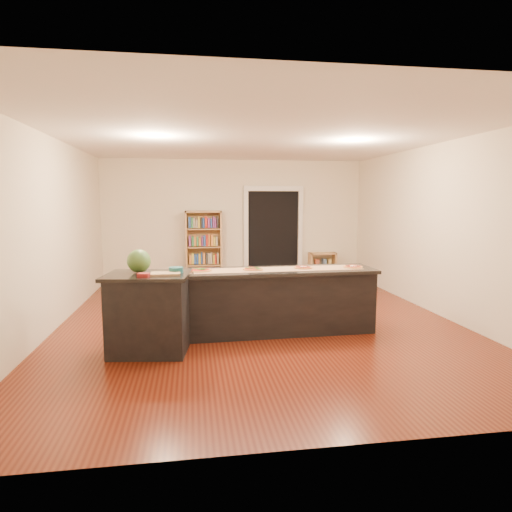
{
  "coord_description": "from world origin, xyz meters",
  "views": [
    {
      "loc": [
        -1.0,
        -6.43,
        1.87
      ],
      "look_at": [
        0.0,
        0.2,
        1.0
      ],
      "focal_mm": 30.0,
      "sensor_mm": 36.0,
      "label": 1
    }
  ],
  "objects": [
    {
      "name": "side_counter",
      "position": [
        -1.54,
        -1.18,
        0.5
      ],
      "size": [
        1.0,
        0.73,
        0.99
      ],
      "rotation": [
        0.0,
        0.0,
        -0.13
      ],
      "color": "black",
      "rests_on": "ground"
    },
    {
      "name": "pizza_c",
      "position": [
        0.57,
        -0.55,
        0.92
      ],
      "size": [
        0.29,
        0.29,
        0.02
      ],
      "color": "#DD9C55",
      "rests_on": "kitchen_island"
    },
    {
      "name": "bookshelf",
      "position": [
        -0.74,
        3.3,
        0.82
      ],
      "size": [
        0.82,
        0.29,
        1.64
      ],
      "primitive_type": "cube",
      "color": "tan",
      "rests_on": "ground"
    },
    {
      "name": "package_teal",
      "position": [
        -1.2,
        -1.15,
        1.02
      ],
      "size": [
        0.18,
        0.18,
        0.07
      ],
      "primitive_type": "cylinder",
      "color": "#195966",
      "rests_on": "side_counter"
    },
    {
      "name": "pizza_b",
      "position": [
        -0.16,
        -0.59,
        0.92
      ],
      "size": [
        0.31,
        0.31,
        0.02
      ],
      "color": "#DD9C55",
      "rests_on": "kitchen_island"
    },
    {
      "name": "pizza_d",
      "position": [
        1.3,
        -0.59,
        0.92
      ],
      "size": [
        0.3,
        0.3,
        0.02
      ],
      "color": "#DD9C55",
      "rests_on": "kitchen_island"
    },
    {
      "name": "cutting_board",
      "position": [
        -1.32,
        -1.27,
        1.0
      ],
      "size": [
        0.36,
        0.24,
        0.02
      ],
      "primitive_type": "cube",
      "rotation": [
        0.0,
        0.0,
        0.03
      ],
      "color": "tan",
      "rests_on": "side_counter"
    },
    {
      "name": "watermelon",
      "position": [
        -1.65,
        -1.08,
        1.13
      ],
      "size": [
        0.29,
        0.29,
        0.29
      ],
      "primitive_type": "sphere",
      "color": "#144214",
      "rests_on": "side_counter"
    },
    {
      "name": "doorway",
      "position": [
        0.9,
        3.46,
        1.2
      ],
      "size": [
        1.4,
        0.09,
        2.21
      ],
      "color": "black",
      "rests_on": "room"
    },
    {
      "name": "room",
      "position": [
        0.0,
        0.0,
        1.4
      ],
      "size": [
        6.0,
        7.0,
        2.8
      ],
      "color": "beige",
      "rests_on": "ground"
    },
    {
      "name": "kitchen_island",
      "position": [
        0.21,
        -0.59,
        0.46
      ],
      "size": [
        2.75,
        0.74,
        0.91
      ],
      "rotation": [
        0.0,
        0.0,
        0.02
      ],
      "color": "black",
      "rests_on": "ground"
    },
    {
      "name": "pizza_a",
      "position": [
        -0.89,
        -0.57,
        0.92
      ],
      "size": [
        0.3,
        0.3,
        0.02
      ],
      "color": "#DD9C55",
      "rests_on": "kitchen_island"
    },
    {
      "name": "waste_bin",
      "position": [
        -0.4,
        3.15,
        0.15
      ],
      "size": [
        0.2,
        0.2,
        0.3
      ],
      "primitive_type": "cylinder",
      "color": "#66B3E4",
      "rests_on": "ground"
    },
    {
      "name": "kraft_paper",
      "position": [
        0.21,
        -0.58,
        0.91
      ],
      "size": [
        2.39,
        0.48,
        0.0
      ],
      "primitive_type": "cube",
      "rotation": [
        0.0,
        0.0,
        0.02
      ],
      "color": "#A47B54",
      "rests_on": "kitchen_island"
    },
    {
      "name": "package_red",
      "position": [
        -1.56,
        -1.41,
        1.01
      ],
      "size": [
        0.15,
        0.12,
        0.05
      ],
      "primitive_type": "cube",
      "rotation": [
        0.0,
        0.0,
        -0.24
      ],
      "color": "maroon",
      "rests_on": "side_counter"
    },
    {
      "name": "low_shelf",
      "position": [
        2.07,
        3.31,
        0.32
      ],
      "size": [
        0.64,
        0.27,
        0.64
      ],
      "primitive_type": "cube",
      "color": "tan",
      "rests_on": "ground"
    }
  ]
}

